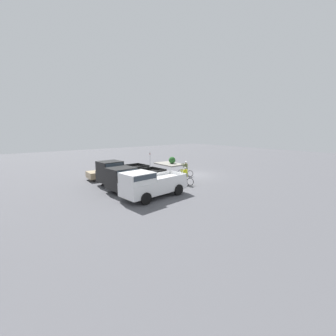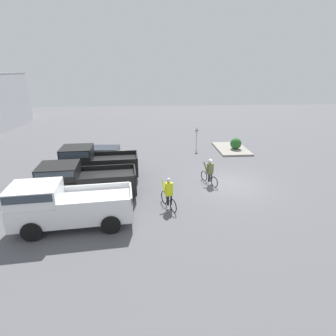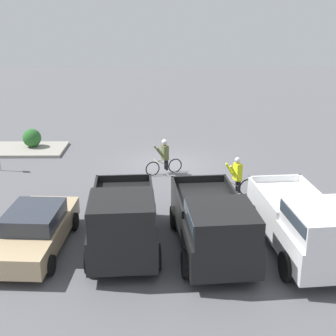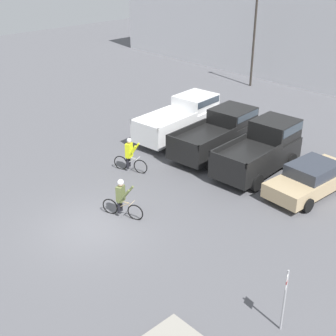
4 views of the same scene
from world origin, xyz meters
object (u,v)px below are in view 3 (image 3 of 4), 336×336
at_px(cyclist_0, 164,156).
at_px(cyclist_1, 237,177).
at_px(sedan_0, 35,229).
at_px(pickup_truck_0, 306,224).
at_px(pickup_truck_1, 214,223).
at_px(shrub, 32,138).
at_px(pickup_truck_2, 123,219).

relative_size(cyclist_0, cyclist_1, 0.99).
bearing_deg(sedan_0, pickup_truck_0, 176.27).
bearing_deg(cyclist_0, cyclist_1, 136.14).
height_order(pickup_truck_1, shrub, pickup_truck_1).
height_order(pickup_truck_0, shrub, pickup_truck_0).
relative_size(pickup_truck_1, cyclist_1, 3.10).
distance_m(sedan_0, cyclist_0, 8.27).
distance_m(pickup_truck_1, cyclist_1, 4.97).
xyz_separation_m(pickup_truck_2, cyclist_1, (-4.23, -4.60, -0.32)).
relative_size(pickup_truck_0, shrub, 5.52).
xyz_separation_m(pickup_truck_0, cyclist_1, (1.39, -4.90, -0.28)).
height_order(pickup_truck_0, pickup_truck_1, pickup_truck_0).
distance_m(pickup_truck_0, sedan_0, 8.47).
bearing_deg(pickup_truck_2, cyclist_0, -99.85).
relative_size(pickup_truck_1, cyclist_0, 3.13).
distance_m(pickup_truck_2, shrub, 12.89).
bearing_deg(pickup_truck_1, sedan_0, -4.12).
bearing_deg(cyclist_0, pickup_truck_0, 119.25).
height_order(sedan_0, cyclist_0, cyclist_0).
bearing_deg(cyclist_1, pickup_truck_2, 47.42).
bearing_deg(shrub, pickup_truck_0, 134.53).
xyz_separation_m(sedan_0, shrub, (3.10, -11.19, -0.05)).
distance_m(pickup_truck_0, shrub, 16.47).
relative_size(pickup_truck_2, cyclist_1, 2.87).
height_order(pickup_truck_1, sedan_0, pickup_truck_1).
relative_size(pickup_truck_0, cyclist_1, 3.18).
height_order(pickup_truck_2, sedan_0, pickup_truck_2).
bearing_deg(cyclist_0, sedan_0, 60.15).
bearing_deg(sedan_0, pickup_truck_1, 175.88).
bearing_deg(pickup_truck_0, shrub, -45.47).
bearing_deg(cyclist_0, pickup_truck_2, 80.15).
relative_size(pickup_truck_2, sedan_0, 1.05).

